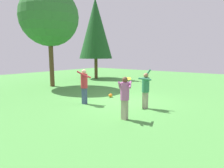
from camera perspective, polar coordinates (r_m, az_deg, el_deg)
ground_plane at (r=10.13m, az=3.85°, el=-5.39°), size 40.00×40.00×0.00m
person_thrower at (r=8.84m, az=10.06°, el=-1.05°), size 0.58×0.58×1.83m
person_catcher at (r=9.61m, az=-8.37°, el=0.15°), size 0.68×0.74×1.76m
person_bystander at (r=7.21m, az=3.86°, el=-3.18°), size 0.71×0.69×1.66m
frisbee at (r=9.01m, az=4.92°, el=1.58°), size 0.35×0.36×0.12m
ball_blue at (r=14.84m, az=5.06°, el=-0.44°), size 0.23×0.23×0.23m
ball_orange at (r=11.15m, az=-0.46°, el=-3.46°), size 0.23×0.23×0.23m
tree_far_right at (r=20.46m, az=-4.98°, el=16.22°), size 3.45×3.45×8.25m
tree_center at (r=15.92m, az=-18.35°, el=18.59°), size 4.41×4.41×7.54m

